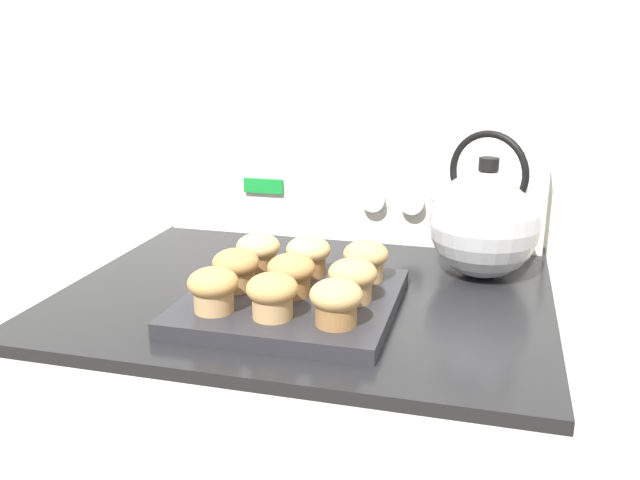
% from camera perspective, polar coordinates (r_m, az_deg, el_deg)
% --- Properties ---
extents(wall_back, '(8.00, 0.05, 2.40)m').
position_cam_1_polar(wall_back, '(1.32, 3.08, 12.83)').
color(wall_back, silver).
rests_on(wall_back, ground_plane).
extents(control_panel, '(0.72, 0.07, 0.17)m').
position_cam_1_polar(control_panel, '(1.30, 2.57, 3.88)').
color(control_panel, white).
rests_on(control_panel, stove_range).
extents(muffin_pan, '(0.30, 0.30, 0.02)m').
position_cam_1_polar(muffin_pan, '(0.98, -2.22, -5.20)').
color(muffin_pan, '#28282D').
rests_on(muffin_pan, stove_range).
extents(muffin_r0_c0, '(0.07, 0.07, 0.06)m').
position_cam_1_polar(muffin_r0_c0, '(0.92, -8.98, -4.03)').
color(muffin_r0_c0, tan).
rests_on(muffin_r0_c0, muffin_pan).
extents(muffin_r0_c1, '(0.07, 0.07, 0.06)m').
position_cam_1_polar(muffin_r0_c1, '(0.89, -3.85, -4.59)').
color(muffin_r0_c1, tan).
rests_on(muffin_r0_c1, muffin_pan).
extents(muffin_r0_c2, '(0.07, 0.07, 0.06)m').
position_cam_1_polar(muffin_r0_c2, '(0.86, 1.37, -5.14)').
color(muffin_r0_c2, olive).
rests_on(muffin_r0_c2, muffin_pan).
extents(muffin_r1_c0, '(0.07, 0.07, 0.06)m').
position_cam_1_polar(muffin_r1_c0, '(0.99, -7.09, -2.34)').
color(muffin_r1_c0, '#A37A4C').
rests_on(muffin_r1_c0, muffin_pan).
extents(muffin_r1_c1, '(0.07, 0.07, 0.06)m').
position_cam_1_polar(muffin_r1_c1, '(0.96, -2.35, -2.82)').
color(muffin_r1_c1, olive).
rests_on(muffin_r1_c1, muffin_pan).
extents(muffin_r1_c2, '(0.07, 0.07, 0.06)m').
position_cam_1_polar(muffin_r1_c2, '(0.94, 2.77, -3.27)').
color(muffin_r1_c2, '#A37A4C').
rests_on(muffin_r1_c2, muffin_pan).
extents(muffin_r2_c0, '(0.07, 0.07, 0.06)m').
position_cam_1_polar(muffin_r2_c0, '(1.06, -5.22, -0.95)').
color(muffin_r2_c0, olive).
rests_on(muffin_r2_c0, muffin_pan).
extents(muffin_r2_c1, '(0.07, 0.07, 0.06)m').
position_cam_1_polar(muffin_r2_c1, '(1.04, -0.73, -1.24)').
color(muffin_r2_c1, olive).
rests_on(muffin_r2_c1, muffin_pan).
extents(muffin_r2_c2, '(0.07, 0.07, 0.06)m').
position_cam_1_polar(muffin_r2_c2, '(1.02, 3.88, -1.63)').
color(muffin_r2_c2, tan).
rests_on(muffin_r2_c2, muffin_pan).
extents(tea_kettle, '(0.21, 0.18, 0.24)m').
position_cam_1_polar(tea_kettle, '(1.12, 13.62, 1.51)').
color(tea_kettle, silver).
rests_on(tea_kettle, stove_range).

